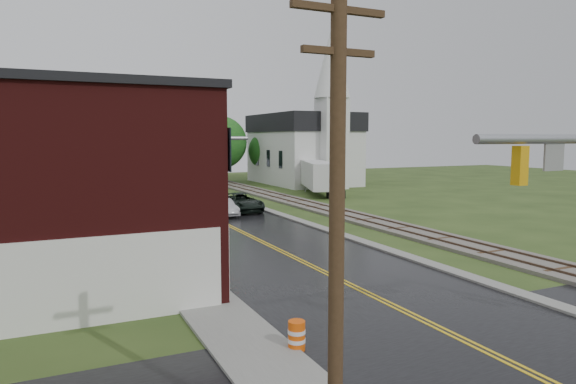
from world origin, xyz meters
TOP-DOWN VIEW (x-y plane):
  - main_road at (0.00, 30.00)m, footprint 10.00×90.00m
  - cross_road at (0.00, 2.00)m, footprint 60.00×9.00m
  - curb_right at (5.40, 35.00)m, footprint 0.80×70.00m
  - sidewalk_left at (-6.20, 25.00)m, footprint 2.40×50.00m
  - brick_building at (-12.48, 15.00)m, footprint 14.30×10.30m
  - yellow_house at (-11.00, 26.00)m, footprint 8.00×7.00m
  - darkred_building at (-10.00, 35.00)m, footprint 7.00×6.00m
  - church at (20.00, 53.74)m, footprint 10.40×18.40m
  - railroad at (10.00, 35.00)m, footprint 3.20×80.00m
  - traffic_signal_far at (-3.47, 27.00)m, footprint 7.34×0.43m
  - utility_pole_a at (-6.80, 0.00)m, footprint 1.80×0.28m
  - utility_pole_b at (-6.80, 22.00)m, footprint 1.80×0.28m
  - utility_pole_c at (-6.80, 44.00)m, footprint 1.80×0.28m
  - tree_left_c at (-13.85, 39.90)m, footprint 6.00×6.00m
  - tree_left_e at (-8.85, 45.90)m, footprint 6.40×6.40m
  - suv_dark at (3.17, 32.91)m, footprint 2.79×5.71m
  - sedan_silver at (1.06, 31.25)m, footprint 1.58×4.14m
  - pickup_white at (-4.80, 18.07)m, footprint 2.19×4.67m
  - semi_trailer at (15.46, 42.19)m, footprint 6.03×11.35m
  - construction_barrel at (-5.00, 5.31)m, footprint 0.65×0.65m

SIDE VIEW (x-z plane):
  - main_road at x=0.00m, z-range -0.01..0.01m
  - cross_road at x=0.00m, z-range -0.01..0.01m
  - curb_right at x=5.40m, z-range -0.06..0.06m
  - sidewalk_left at x=-6.20m, z-range -0.06..0.06m
  - railroad at x=10.00m, z-range -0.04..0.26m
  - construction_barrel at x=-5.00m, z-range 0.00..0.90m
  - pickup_white at x=-4.80m, z-range 0.00..1.32m
  - sedan_silver at x=1.06m, z-range 0.00..1.35m
  - suv_dark at x=3.17m, z-range 0.00..1.56m
  - semi_trailer at x=15.46m, z-range 0.36..3.95m
  - darkred_building at x=-10.00m, z-range 0.00..4.40m
  - yellow_house at x=-11.00m, z-range 0.00..6.40m
  - brick_building at x=-12.48m, z-range 0.00..8.30m
  - tree_left_c at x=-13.85m, z-range 0.69..8.34m
  - utility_pole_a at x=-6.80m, z-range 0.22..9.22m
  - utility_pole_b at x=-6.80m, z-range 0.22..9.22m
  - utility_pole_c at x=-6.80m, z-range 0.22..9.22m
  - tree_left_e at x=-8.85m, z-range 0.73..8.89m
  - traffic_signal_far at x=-3.47m, z-range 1.37..8.57m
  - church at x=20.00m, z-range -4.17..15.83m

